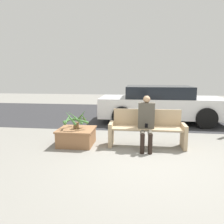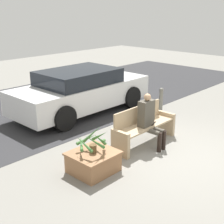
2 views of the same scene
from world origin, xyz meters
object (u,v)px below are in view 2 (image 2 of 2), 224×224
Objects in this scene: bench at (143,126)px; planter_box at (93,161)px; bollard_post at (161,99)px; potted_plant at (93,141)px; parked_car at (81,91)px; person_seated at (149,118)px.

bench is 2.08× the size of planter_box.
potted_plant is at bearing -163.45° from bollard_post.
parked_car is at bearing 134.34° from bollard_post.
planter_box is at bearing -163.41° from bollard_post.
bench is 1.81m from planter_box.
potted_plant reaches higher than planter_box.
bollard_post is at bearing -45.66° from parked_car.
potted_plant is (0.00, 0.00, 0.44)m from planter_box.
bench is at bearing 3.91° from planter_box.
person_seated reaches higher than planter_box.
person_seated is 1.77m from potted_plant.
potted_plant is (-1.77, 0.07, -0.04)m from person_seated.
potted_plant is at bearing -176.22° from bench.
parked_car is (0.63, 3.13, -0.01)m from person_seated.
planter_box is at bearing 177.76° from person_seated.
potted_plant reaches higher than bollard_post.
bollard_post is at bearing 28.62° from person_seated.
planter_box is 1.18× the size of bollard_post.
person_seated is 2.76m from bollard_post.
bollard_post reaches higher than planter_box.
parked_car reaches higher than person_seated.
bench is 2.63m from bollard_post.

